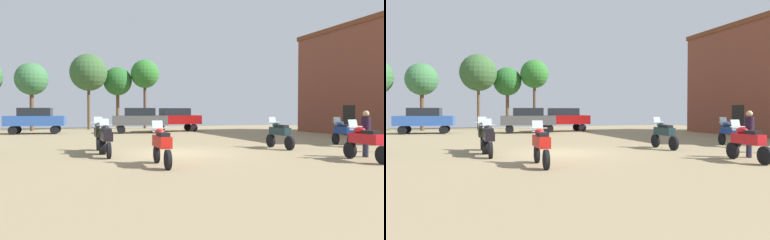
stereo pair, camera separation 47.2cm
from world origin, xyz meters
TOP-DOWN VIEW (x-y plane):
  - ground_plane at (0.00, 0.00)m, footprint 44.00×52.00m
  - motorcycle_2 at (8.97, 0.29)m, footprint 0.72×2.07m
  - motorcycle_3 at (-2.97, 1.36)m, footprint 0.62×2.31m
  - motorcycle_4 at (-1.47, -3.36)m, footprint 0.62×2.18m
  - motorcycle_5 at (-2.86, -0.19)m, footprint 0.62×2.12m
  - motorcycle_7 at (5.14, 0.14)m, footprint 0.62×2.14m
  - motorcycle_8 at (5.57, -4.60)m, footprint 0.62×2.22m
  - car_1 at (4.69, 15.61)m, footprint 4.37×1.99m
  - car_2 at (1.39, 14.38)m, footprint 4.50×2.37m
  - car_3 at (-6.38, 15.91)m, footprint 4.46×2.24m
  - person_1 at (6.48, -3.71)m, footprint 0.43×0.43m
  - tree_1 at (-2.05, 21.55)m, footprint 3.50×3.50m
  - tree_3 at (3.46, 21.96)m, footprint 2.85×2.85m
  - tree_5 at (-6.97, 20.76)m, footprint 2.85×2.85m
  - tree_7 at (0.84, 22.67)m, footprint 2.84×2.84m

SIDE VIEW (x-z plane):
  - ground_plane at x=0.00m, z-range 0.00..0.02m
  - motorcycle_2 at x=8.97m, z-range 0.01..1.45m
  - motorcycle_4 at x=-1.47m, z-range 0.01..1.45m
  - motorcycle_5 at x=-2.86m, z-range 0.01..1.46m
  - motorcycle_8 at x=5.57m, z-range 0.01..1.46m
  - motorcycle_7 at x=5.14m, z-range 0.01..1.48m
  - motorcycle_3 at x=-2.97m, z-range 0.01..1.51m
  - person_1 at x=6.48m, z-range 0.17..1.95m
  - car_1 at x=4.69m, z-range 0.19..2.19m
  - car_2 at x=1.39m, z-range 0.19..2.19m
  - car_3 at x=-6.38m, z-range 0.19..2.19m
  - tree_5 at x=-6.97m, z-range 1.55..7.58m
  - tree_7 at x=0.84m, z-range 1.63..7.78m
  - tree_1 at x=-2.05m, z-range 1.83..9.00m
  - tree_3 at x=3.46m, z-range 2.00..8.93m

